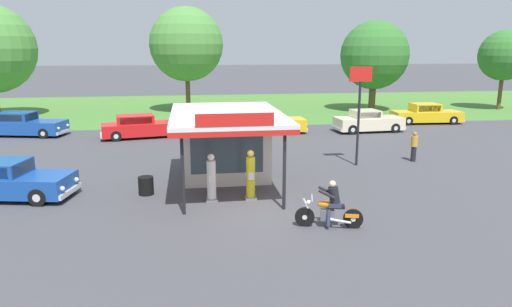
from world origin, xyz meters
TOP-DOWN VIEW (x-y plane):
  - ground_plane at (0.00, 0.00)m, footprint 300.00×300.00m
  - grass_verge_strip at (0.00, 30.00)m, footprint 120.00×24.00m
  - service_station_kiosk at (-0.85, 4.27)m, footprint 4.47×7.07m
  - gas_pump_nearside at (-1.60, 1.22)m, footprint 0.44×0.44m
  - gas_pump_offside at (-0.11, 1.22)m, footprint 0.44×0.44m
  - motorcycle_with_rider at (2.05, -1.97)m, footprint 2.15×0.84m
  - featured_classic_sedan at (-9.47, 2.78)m, footprint 5.35×2.81m
  - parked_car_back_row_centre_right at (-5.42, 14.66)m, footprint 5.65×2.71m
  - parked_car_back_row_far_right at (2.85, 14.97)m, footprint 5.36×1.96m
  - parked_car_back_row_right at (-13.33, 16.49)m, footprint 5.73×3.04m
  - parked_car_back_row_centre_left at (9.99, 14.61)m, footprint 4.93×2.18m
  - parked_car_back_row_far_left at (15.84, 17.44)m, footprint 5.51×2.23m
  - bystander_admiring_sedan at (8.99, 5.99)m, footprint 0.34×0.34m
  - tree_oak_far_right at (14.28, 24.83)m, footprint 6.15×6.15m
  - tree_oak_right at (-2.41, 26.91)m, footprint 6.58×6.58m
  - tree_oak_left at (26.95, 24.21)m, footprint 4.66×4.66m
  - roadside_pole_sign at (5.81, 5.65)m, footprint 1.10×0.12m
  - spare_tire_stack at (-4.15, 2.41)m, footprint 0.60×0.60m

SIDE VIEW (x-z plane):
  - ground_plane at x=0.00m, z-range 0.00..0.00m
  - grass_verge_strip at x=0.00m, z-range 0.00..0.01m
  - spare_tire_stack at x=-4.15m, z-range 0.00..0.72m
  - motorcycle_with_rider at x=2.05m, z-range -0.14..1.44m
  - featured_classic_sedan at x=-9.47m, z-range -0.07..1.41m
  - parked_car_back_row_far_left at x=15.84m, z-range -0.08..1.45m
  - parked_car_back_row_centre_left at x=9.99m, z-range -0.07..1.45m
  - parked_car_back_row_centre_right at x=-5.42m, z-range -0.06..1.44m
  - parked_car_back_row_right at x=-13.33m, z-range -0.07..1.50m
  - parked_car_back_row_far_right at x=2.85m, z-range -0.08..1.52m
  - bystander_admiring_sedan at x=8.99m, z-range 0.03..1.58m
  - gas_pump_nearside at x=-1.60m, z-range -0.08..1.76m
  - gas_pump_offside at x=-0.11m, z-range -0.08..1.85m
  - service_station_kiosk at x=-0.85m, z-range 0.02..3.60m
  - roadside_pole_sign at x=5.81m, z-range 0.88..5.71m
  - tree_oak_far_right at x=14.28m, z-range 0.87..9.04m
  - tree_oak_left at x=26.95m, z-range 1.35..8.73m
  - tree_oak_right at x=-2.41m, z-range 1.37..10.70m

